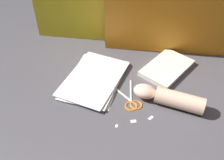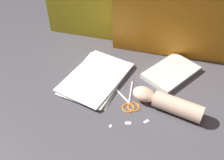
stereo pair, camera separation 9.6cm
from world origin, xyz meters
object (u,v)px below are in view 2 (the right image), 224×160
Objects in this scene: paper_stack at (96,77)px; scissors at (129,101)px; hand_forearm at (168,103)px; book_closed at (171,72)px.

scissors is at bearing -20.69° from paper_stack.
book_closed is at bearing 100.79° from hand_forearm.
book_closed reaches higher than scissors.
paper_stack is 0.20m from scissors.
paper_stack is 1.23× the size of book_closed.
book_closed is 0.27m from scissors.
book_closed is 0.22m from hand_forearm.
scissors is (-0.11, -0.24, -0.01)m from book_closed.
book_closed is (0.30, 0.17, 0.00)m from paper_stack.
hand_forearm reaches higher than scissors.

